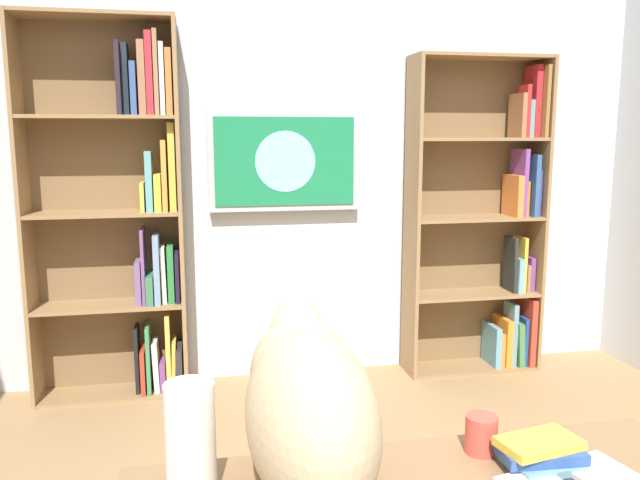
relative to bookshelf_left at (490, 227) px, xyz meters
The scene contains 8 objects.
wall_back 1.32m from the bookshelf_left, ahead, with size 4.52×0.06×2.70m, color silver.
bookshelf_left is the anchor object (origin of this frame).
bookshelf_right 2.26m from the bookshelf_left, ahead, with size 0.87×0.28×2.17m.
wall_mounted_tv 1.39m from the bookshelf_left, ahead, with size 0.92×0.07×0.60m.
cat 2.93m from the bookshelf_left, 56.34° to the left, with size 0.28×0.69×0.40m.
paper_towel_roll 3.07m from the bookshelf_left, 52.20° to the left, with size 0.11×0.11×0.26m, color white.
coffee_mug 2.64m from the bookshelf_left, 63.70° to the left, with size 0.08×0.08×0.10m, color #D84C3F.
desk_book_stack 2.68m from the bookshelf_left, 66.66° to the left, with size 0.21×0.16×0.07m.
Camera 1 is at (0.61, 1.68, 1.53)m, focal length 35.43 mm.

